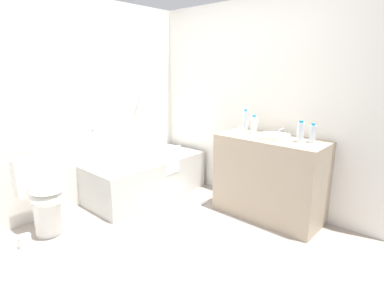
{
  "coord_description": "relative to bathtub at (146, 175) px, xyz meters",
  "views": [
    {
      "loc": [
        -1.5,
        -1.86,
        1.57
      ],
      "look_at": [
        0.77,
        0.19,
        0.81
      ],
      "focal_mm": 28.67,
      "sensor_mm": 36.0,
      "label": 1
    }
  ],
  "objects": [
    {
      "name": "ground_plane",
      "position": [
        -0.81,
        -1.0,
        -0.26
      ],
      "size": [
        4.19,
        4.19,
        0.0
      ],
      "primitive_type": "plane",
      "color": "#9E9389"
    },
    {
      "name": "wall_back_tiled",
      "position": [
        -0.81,
        0.39,
        0.9
      ],
      "size": [
        3.59,
        0.1,
        2.32
      ],
      "primitive_type": "cube",
      "color": "white",
      "rests_on": "ground_plane"
    },
    {
      "name": "wall_right_mirror",
      "position": [
        0.83,
        -1.0,
        0.9
      ],
      "size": [
        0.1,
        3.08,
        2.32
      ],
      "primitive_type": "cube",
      "color": "white",
      "rests_on": "ground_plane"
    },
    {
      "name": "bathtub",
      "position": [
        0.0,
        0.0,
        0.0
      ],
      "size": [
        1.46,
        0.69,
        1.23
      ],
      "color": "silver",
      "rests_on": "ground_plane"
    },
    {
      "name": "toilet",
      "position": [
        -1.24,
        0.03,
        0.11
      ],
      "size": [
        0.4,
        0.45,
        0.75
      ],
      "rotation": [
        0.0,
        0.0,
        -1.58
      ],
      "color": "white",
      "rests_on": "ground_plane"
    },
    {
      "name": "vanity_counter",
      "position": [
        0.52,
        -1.41,
        0.17
      ],
      "size": [
        0.52,
        1.11,
        0.87
      ],
      "primitive_type": "cube",
      "color": "tan",
      "rests_on": "ground_plane"
    },
    {
      "name": "sink_basin",
      "position": [
        0.48,
        -1.46,
        0.63
      ],
      "size": [
        0.31,
        0.31,
        0.05
      ],
      "primitive_type": "cylinder",
      "color": "white",
      "rests_on": "vanity_counter"
    },
    {
      "name": "sink_faucet",
      "position": [
        0.67,
        -1.46,
        0.65
      ],
      "size": [
        0.12,
        0.15,
        0.09
      ],
      "color": "#A7A7AC",
      "rests_on": "vanity_counter"
    },
    {
      "name": "water_bottle_0",
      "position": [
        0.59,
        -1.8,
        0.7
      ],
      "size": [
        0.06,
        0.06,
        0.19
      ],
      "color": "silver",
      "rests_on": "vanity_counter"
    },
    {
      "name": "water_bottle_1",
      "position": [
        0.53,
        -1.7,
        0.71
      ],
      "size": [
        0.07,
        0.07,
        0.21
      ],
      "color": "silver",
      "rests_on": "vanity_counter"
    },
    {
      "name": "water_bottle_2",
      "position": [
        0.6,
        -1.04,
        0.73
      ],
      "size": [
        0.06,
        0.06,
        0.25
      ],
      "color": "silver",
      "rests_on": "vanity_counter"
    },
    {
      "name": "water_bottle_3",
      "position": [
        0.57,
        -1.17,
        0.7
      ],
      "size": [
        0.07,
        0.07,
        0.21
      ],
      "color": "silver",
      "rests_on": "vanity_counter"
    },
    {
      "name": "drinking_glass_0",
      "position": [
        0.51,
        -1.04,
        0.65
      ],
      "size": [
        0.07,
        0.07,
        0.08
      ],
      "primitive_type": "cylinder",
      "color": "white",
      "rests_on": "vanity_counter"
    },
    {
      "name": "bath_mat",
      "position": [
        0.04,
        -0.55,
        -0.26
      ],
      "size": [
        0.6,
        0.34,
        0.01
      ],
      "primitive_type": "cube",
      "color": "white",
      "rests_on": "ground_plane"
    },
    {
      "name": "toilet_paper_roll",
      "position": [
        -1.5,
        -0.1,
        -0.21
      ],
      "size": [
        0.11,
        0.11,
        0.11
      ],
      "primitive_type": "cylinder",
      "color": "white",
      "rests_on": "ground_plane"
    }
  ]
}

